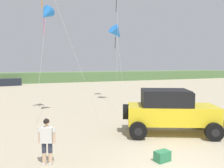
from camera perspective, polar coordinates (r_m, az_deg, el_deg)
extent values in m
plane|color=#C1B293|center=(8.76, 15.28, -19.03)|extent=(220.00, 220.00, 0.00)
cube|color=#567A47|center=(48.70, -15.49, 1.64)|extent=(90.00, 6.57, 1.93)
cube|color=yellow|center=(12.19, 14.48, -7.21)|extent=(4.76, 3.54, 0.90)
cube|color=yellow|center=(12.55, 21.95, -5.34)|extent=(1.72, 2.00, 0.12)
cube|color=black|center=(11.98, 12.93, -3.26)|extent=(2.83, 2.57, 0.80)
cube|color=black|center=(12.25, 18.47, -3.40)|extent=(0.80, 1.55, 0.72)
cube|color=black|center=(12.90, 24.53, -8.07)|extent=(0.95, 1.72, 0.28)
cylinder|color=black|center=(11.92, 3.42, -6.85)|extent=(0.60, 0.83, 0.77)
cylinder|color=black|center=(13.73, 20.81, -8.54)|extent=(0.89, 0.63, 0.84)
cylinder|color=black|center=(13.73, 20.81, -8.54)|extent=(0.48, 0.45, 0.38)
cylinder|color=black|center=(11.85, 23.92, -10.76)|extent=(0.89, 0.63, 0.84)
cylinder|color=black|center=(11.85, 23.92, -10.76)|extent=(0.48, 0.45, 0.38)
cylinder|color=black|center=(13.10, 5.89, -8.89)|extent=(0.89, 0.63, 0.84)
cylinder|color=black|center=(13.10, 5.89, -8.89)|extent=(0.48, 0.45, 0.38)
cylinder|color=black|center=(11.11, 6.46, -11.41)|extent=(0.89, 0.63, 0.84)
cylinder|color=black|center=(11.11, 6.46, -11.41)|extent=(0.48, 0.45, 0.38)
cylinder|color=#DBB28E|center=(8.81, -16.37, -17.19)|extent=(0.14, 0.14, 0.49)
cylinder|color=#2D3347|center=(8.67, -16.44, -14.77)|extent=(0.15, 0.15, 0.36)
cube|color=silver|center=(8.92, -16.26, -18.26)|extent=(0.21, 0.28, 0.10)
cylinder|color=#DBB28E|center=(8.75, -14.94, -17.32)|extent=(0.14, 0.14, 0.49)
cylinder|color=#2D3347|center=(8.61, -15.00, -14.89)|extent=(0.15, 0.15, 0.36)
cube|color=silver|center=(8.86, -14.83, -18.40)|extent=(0.21, 0.28, 0.10)
cube|color=silver|center=(8.50, -15.79, -11.97)|extent=(0.47, 0.40, 0.54)
cylinder|color=#DBB28E|center=(8.58, -17.45, -11.92)|extent=(0.09, 0.09, 0.56)
cylinder|color=silver|center=(8.53, -17.48, -10.69)|extent=(0.11, 0.11, 0.16)
cylinder|color=#DBB28E|center=(8.43, -14.10, -12.14)|extent=(0.09, 0.09, 0.56)
cylinder|color=silver|center=(8.38, -14.12, -10.90)|extent=(0.11, 0.11, 0.16)
cylinder|color=#DBB28E|center=(8.42, -15.84, -9.94)|extent=(0.10, 0.10, 0.08)
sphere|color=#DBB28E|center=(8.38, -15.86, -8.99)|extent=(0.21, 0.21, 0.21)
sphere|color=black|center=(8.36, -15.90, -8.88)|extent=(0.21, 0.21, 0.21)
cube|color=#2D7F51|center=(9.00, 12.31, -16.99)|extent=(0.61, 0.45, 0.38)
cube|color=#1E232D|center=(42.16, -24.41, 0.41)|extent=(4.43, 2.40, 1.20)
cylinder|color=silver|center=(15.15, -10.01, 9.57)|extent=(2.95, 2.31, 9.49)
cone|color=blue|center=(21.92, 1.18, 12.45)|extent=(1.59, 1.53, 1.83)
cylinder|color=black|center=(21.76, 0.81, 10.18)|extent=(0.05, 0.13, 1.07)
cylinder|color=silver|center=(21.00, 2.21, 4.05)|extent=(0.13, 1.66, 6.38)
cone|color=blue|center=(16.11, -15.95, 16.25)|extent=(1.39, 1.28, 1.24)
cylinder|color=#E04C93|center=(15.96, -16.43, 13.50)|extent=(0.05, 0.24, 1.08)
cylinder|color=silver|center=(14.71, -17.19, 4.16)|extent=(1.04, 2.06, 6.72)
cylinder|color=black|center=(23.18, 1.11, 19.59)|extent=(0.05, 0.25, 1.91)
cylinder|color=silver|center=(19.77, 1.32, 10.13)|extent=(2.34, 5.07, 10.61)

